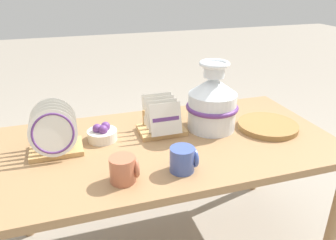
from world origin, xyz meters
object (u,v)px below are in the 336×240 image
(dish_rack_square_plates, at_px, (162,122))
(mug_cobalt_glaze, at_px, (183,159))
(wicker_charger_stack, at_px, (268,126))
(fruit_bowl, at_px, (102,134))
(dish_rack_round_plates, at_px, (54,135))
(mug_terracotta_glaze, at_px, (124,169))
(ceramic_vase, at_px, (212,102))

(dish_rack_square_plates, distance_m, mug_cobalt_glaze, 0.36)
(dish_rack_square_plates, relative_size, wicker_charger_stack, 0.75)
(fruit_bowl, bearing_deg, mug_cobalt_glaze, -52.95)
(dish_rack_round_plates, distance_m, mug_terracotta_glaze, 0.39)
(mug_terracotta_glaze, distance_m, fruit_bowl, 0.36)
(ceramic_vase, distance_m, mug_terracotta_glaze, 0.61)
(ceramic_vase, height_order, fruit_bowl, ceramic_vase)
(ceramic_vase, height_order, mug_terracotta_glaze, ceramic_vase)
(ceramic_vase, xyz_separation_m, fruit_bowl, (-0.54, 0.04, -0.11))
(fruit_bowl, bearing_deg, mug_terracotta_glaze, -84.19)
(dish_rack_square_plates, height_order, mug_cobalt_glaze, dish_rack_square_plates)
(wicker_charger_stack, xyz_separation_m, mug_terracotta_glaze, (-0.78, -0.24, 0.04))
(dish_rack_round_plates, bearing_deg, fruit_bowl, 15.29)
(dish_rack_round_plates, height_order, mug_cobalt_glaze, dish_rack_round_plates)
(wicker_charger_stack, relative_size, mug_terracotta_glaze, 2.79)
(dish_rack_square_plates, bearing_deg, mug_terracotta_glaze, -125.74)
(dish_rack_round_plates, xyz_separation_m, mug_cobalt_glaze, (0.48, -0.31, -0.03))
(ceramic_vase, relative_size, mug_cobalt_glaze, 3.20)
(dish_rack_square_plates, height_order, mug_terracotta_glaze, dish_rack_square_plates)
(ceramic_vase, bearing_deg, wicker_charger_stack, -17.81)
(mug_terracotta_glaze, bearing_deg, fruit_bowl, 95.81)
(mug_terracotta_glaze, xyz_separation_m, fruit_bowl, (-0.04, 0.36, -0.02))
(dish_rack_square_plates, bearing_deg, wicker_charger_stack, -13.24)
(dish_rack_round_plates, height_order, mug_terracotta_glaze, dish_rack_round_plates)
(fruit_bowl, bearing_deg, dish_rack_square_plates, -0.74)
(mug_cobalt_glaze, height_order, mug_terracotta_glaze, same)
(wicker_charger_stack, bearing_deg, ceramic_vase, 162.19)
(mug_terracotta_glaze, bearing_deg, ceramic_vase, 32.68)
(dish_rack_round_plates, distance_m, wicker_charger_stack, 1.03)
(ceramic_vase, relative_size, wicker_charger_stack, 1.15)
(ceramic_vase, relative_size, dish_rack_square_plates, 1.54)
(dish_rack_square_plates, height_order, wicker_charger_stack, dish_rack_square_plates)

